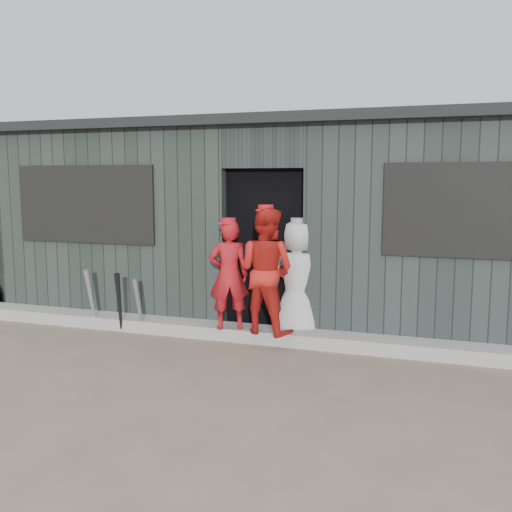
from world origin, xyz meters
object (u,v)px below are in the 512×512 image
(bat_right, at_px, (119,303))
(player_grey_back, at_px, (297,280))
(player_red_right, at_px, (266,271))
(bat_left, at_px, (91,299))
(player_red_left, at_px, (229,275))
(bat_mid, at_px, (139,306))
(dugout, at_px, (294,221))

(bat_right, relative_size, player_grey_back, 0.54)
(bat_right, relative_size, player_red_right, 0.53)
(bat_left, bearing_deg, player_red_left, 0.79)
(bat_right, distance_m, player_red_left, 1.46)
(bat_mid, xyz_separation_m, player_red_left, (1.16, 0.04, 0.44))
(player_red_right, bearing_deg, player_red_left, 10.49)
(bat_mid, distance_m, player_grey_back, 1.96)
(bat_right, height_order, dugout, dugout)
(player_grey_back, bearing_deg, dugout, -78.47)
(bat_right, distance_m, player_grey_back, 2.19)
(player_red_left, height_order, player_red_right, player_red_right)
(bat_mid, distance_m, dugout, 2.54)
(bat_left, relative_size, player_red_right, 0.54)
(player_red_left, distance_m, player_grey_back, 0.82)
(bat_left, relative_size, bat_mid, 1.12)
(bat_left, height_order, player_red_left, player_red_left)
(player_grey_back, bearing_deg, player_red_right, 53.21)
(bat_right, height_order, player_grey_back, player_grey_back)
(player_red_left, relative_size, dugout, 0.15)
(player_red_left, distance_m, player_red_right, 0.46)
(player_red_right, xyz_separation_m, dugout, (-0.16, 1.84, 0.43))
(player_red_right, relative_size, player_grey_back, 1.01)
(player_red_left, bearing_deg, bat_left, -23.17)
(bat_mid, height_order, dugout, dugout)
(player_red_left, bearing_deg, player_grey_back, -174.96)
(bat_left, xyz_separation_m, bat_mid, (0.68, -0.01, -0.04))
(bat_right, xyz_separation_m, player_grey_back, (2.11, 0.49, 0.32))
(player_red_right, bearing_deg, dugout, -71.57)
(bat_mid, xyz_separation_m, bat_right, (-0.23, -0.06, 0.03))
(bat_mid, bearing_deg, player_red_right, 0.48)
(bat_mid, relative_size, player_red_left, 0.55)
(bat_right, distance_m, player_red_right, 1.91)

